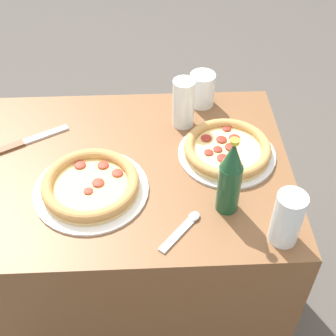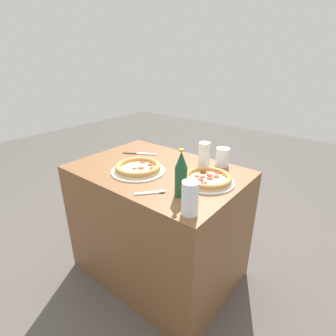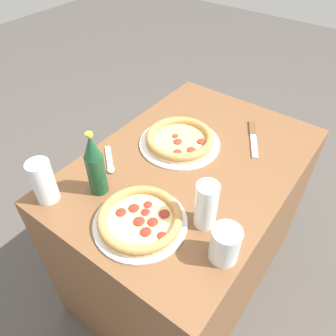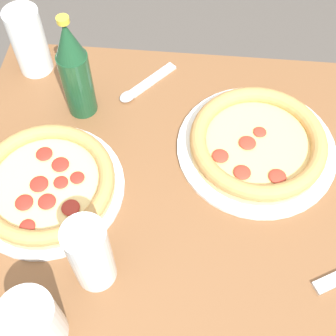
# 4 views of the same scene
# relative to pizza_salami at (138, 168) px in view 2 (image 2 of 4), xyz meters

# --- Properties ---
(ground_plane) EXTENTS (8.00, 8.00, 0.00)m
(ground_plane) POSITION_rel_pizza_salami_xyz_m (0.06, 0.09, -0.78)
(ground_plane) COLOR #4C4742
(table) EXTENTS (0.99, 0.69, 0.76)m
(table) POSITION_rel_pizza_salami_xyz_m (0.06, 0.09, -0.40)
(table) COLOR brown
(table) RESTS_ON ground_plane
(pizza_salami) EXTENTS (0.31, 0.31, 0.05)m
(pizza_salami) POSITION_rel_pizza_salami_xyz_m (0.00, 0.00, 0.00)
(pizza_salami) COLOR white
(pizza_salami) RESTS_ON table
(pizza_pepperoni) EXTENTS (0.28, 0.28, 0.04)m
(pizza_pepperoni) POSITION_rel_pizza_salami_xyz_m (0.38, 0.13, -0.00)
(pizza_pepperoni) COLOR silver
(pizza_pepperoni) RESTS_ON table
(glass_orange_juice) EXTENTS (0.07, 0.07, 0.16)m
(glass_orange_juice) POSITION_rel_pizza_salami_xyz_m (0.27, 0.28, 0.05)
(glass_orange_juice) COLOR white
(glass_orange_juice) RESTS_ON table
(glass_cola) EXTENTS (0.07, 0.07, 0.15)m
(glass_cola) POSITION_rel_pizza_salami_xyz_m (0.48, -0.18, 0.05)
(glass_cola) COLOR white
(glass_cola) RESTS_ON table
(glass_lemonade) EXTENTS (0.08, 0.08, 0.11)m
(glass_lemonade) POSITION_rel_pizza_salami_xyz_m (0.33, 0.38, 0.03)
(glass_lemonade) COLOR white
(glass_lemonade) RESTS_ON table
(beer_bottle) EXTENTS (0.06, 0.06, 0.23)m
(beer_bottle) POSITION_rel_pizza_salami_xyz_m (0.35, -0.07, 0.09)
(beer_bottle) COLOR #194728
(beer_bottle) RESTS_ON table
(knife) EXTENTS (0.22, 0.13, 0.01)m
(knife) POSITION_rel_pizza_salami_xyz_m (-0.21, 0.21, -0.02)
(knife) COLOR brown
(knife) RESTS_ON table
(spoon) EXTENTS (0.12, 0.13, 0.01)m
(spoon) POSITION_rel_pizza_salami_xyz_m (0.24, -0.14, -0.02)
(spoon) COLOR silver
(spoon) RESTS_ON table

